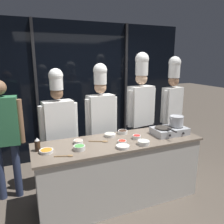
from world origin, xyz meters
TOP-DOWN VIEW (x-y plane):
  - ground_plane at (0.00, 0.00)m, footprint 24.00×24.00m
  - window_wall_back at (0.00, 1.74)m, footprint 4.33×0.09m
  - demo_counter at (0.00, 0.00)m, footprint 2.30×0.73m
  - portable_stove at (0.81, -0.04)m, footprint 0.51×0.34m
  - frying_pan at (0.69, -0.04)m, footprint 0.24×0.42m
  - stock_pot at (0.93, -0.04)m, footprint 0.23×0.21m
  - squeeze_bottle_soy at (-1.06, 0.07)m, footprint 0.07×0.07m
  - prep_bowl_bean_sprouts at (0.24, -0.25)m, footprint 0.16×0.16m
  - prep_bowl_chili_flakes at (-0.00, -0.10)m, footprint 0.12×0.12m
  - prep_bowl_noodles at (-0.05, 0.21)m, footprint 0.16×0.16m
  - prep_bowl_onion at (-0.06, -0.25)m, footprint 0.17×0.17m
  - prep_bowl_shrimp at (-0.54, 0.11)m, footprint 0.13×0.13m
  - prep_bowl_scallions at (-0.58, -0.10)m, footprint 0.15×0.15m
  - prep_bowl_soy_glaze at (0.17, 0.24)m, footprint 0.15×0.15m
  - prep_bowl_carrots at (-0.97, -0.02)m, footprint 0.17×0.17m
  - prep_bowl_bell_pepper at (0.26, -0.03)m, footprint 0.12×0.12m
  - serving_spoon_slotted at (-0.23, 0.05)m, footprint 0.25×0.15m
  - serving_spoon_solid at (-0.75, -0.22)m, footprint 0.22×0.09m
  - person_guest at (-1.45, 0.64)m, footprint 0.54×0.24m
  - chef_head at (-0.70, 0.66)m, footprint 0.58×0.28m
  - chef_sous at (-0.03, 0.65)m, footprint 0.55×0.26m
  - chef_line at (0.72, 0.69)m, footprint 0.57×0.29m
  - chef_pastry at (1.41, 0.71)m, footprint 0.49×0.26m

SIDE VIEW (x-z plane):
  - ground_plane at x=0.00m, z-range 0.00..0.00m
  - demo_counter at x=0.00m, z-range 0.00..0.90m
  - serving_spoon_solid at x=-0.75m, z-range 0.90..0.92m
  - serving_spoon_slotted at x=-0.23m, z-range 0.90..0.92m
  - prep_bowl_onion at x=-0.06m, z-range 0.90..0.94m
  - prep_bowl_carrots at x=-0.97m, z-range 0.91..0.94m
  - prep_bowl_chili_flakes at x=0.00m, z-range 0.91..0.95m
  - prep_bowl_noodles at x=-0.05m, z-range 0.91..0.95m
  - prep_bowl_shrimp at x=-0.54m, z-range 0.91..0.95m
  - prep_bowl_soy_glaze at x=0.17m, z-range 0.91..0.96m
  - prep_bowl_bell_pepper at x=0.26m, z-range 0.91..0.96m
  - prep_bowl_bean_sprouts at x=0.24m, z-range 0.91..0.96m
  - prep_bowl_scallions at x=-0.58m, z-range 0.91..0.96m
  - portable_stove at x=0.81m, z-range 0.90..1.01m
  - squeeze_bottle_soy at x=-1.06m, z-range 0.90..1.07m
  - frying_pan at x=0.69m, z-range 1.01..1.05m
  - person_guest at x=-1.45m, z-range 0.19..1.92m
  - chef_head at x=-0.70m, z-range 0.14..2.01m
  - stock_pot at x=0.93m, z-range 1.02..1.17m
  - chef_sous at x=-0.03m, z-range 0.16..2.10m
  - chef_pastry at x=1.41m, z-range 0.20..2.25m
  - chef_line at x=0.72m, z-range 0.18..2.29m
  - window_wall_back at x=0.00m, z-range 0.00..2.70m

